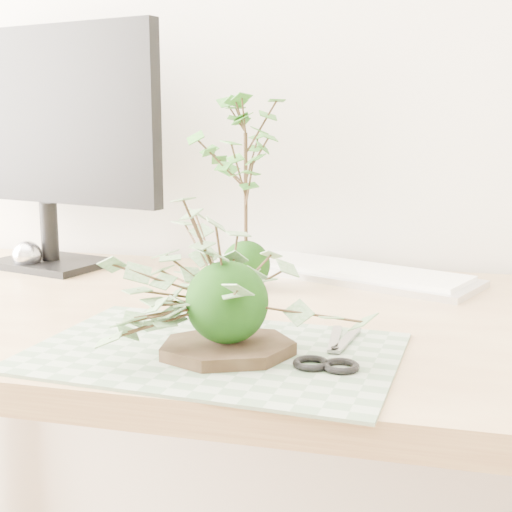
# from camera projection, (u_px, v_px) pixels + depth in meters

# --- Properties ---
(desk) EXTENTS (1.60, 0.70, 0.74)m
(desk) POSITION_uv_depth(u_px,v_px,m) (255.00, 367.00, 1.07)
(desk) COLOR tan
(desk) RESTS_ON ground_plane
(cutting_mat) EXTENTS (0.46, 0.32, 0.00)m
(cutting_mat) POSITION_uv_depth(u_px,v_px,m) (214.00, 352.00, 0.86)
(cutting_mat) COLOR #577456
(cutting_mat) RESTS_ON desk
(stone_dish) EXTENTS (0.22, 0.22, 0.01)m
(stone_dish) POSITION_uv_depth(u_px,v_px,m) (227.00, 348.00, 0.84)
(stone_dish) COLOR black
(stone_dish) RESTS_ON cutting_mat
(ivy_kokedama) EXTENTS (0.34, 0.34, 0.20)m
(ivy_kokedama) POSITION_uv_depth(u_px,v_px,m) (227.00, 264.00, 0.82)
(ivy_kokedama) COLOR black
(ivy_kokedama) RESTS_ON stone_dish
(maple_kokedama) EXTENTS (0.23, 0.23, 0.34)m
(maple_kokedama) POSITION_uv_depth(u_px,v_px,m) (246.00, 145.00, 1.14)
(maple_kokedama) COLOR black
(maple_kokedama) RESTS_ON desk
(keyboard) EXTENTS (0.52, 0.33, 0.02)m
(keyboard) POSITION_uv_depth(u_px,v_px,m) (338.00, 271.00, 1.28)
(keyboard) COLOR silver
(keyboard) RESTS_ON desk
(monitor) EXTENTS (0.49, 0.19, 0.44)m
(monitor) POSITION_uv_depth(u_px,v_px,m) (46.00, 131.00, 1.32)
(monitor) COLOR black
(monitor) RESTS_ON desk
(foil_ball) EXTENTS (0.05, 0.05, 0.05)m
(foil_ball) POSITION_uv_depth(u_px,v_px,m) (27.00, 255.00, 1.33)
(foil_ball) COLOR white
(foil_ball) RESTS_ON desk
(scissors) EXTENTS (0.08, 0.17, 0.01)m
(scissors) POSITION_uv_depth(u_px,v_px,m) (330.00, 359.00, 0.82)
(scissors) COLOR gray
(scissors) RESTS_ON cutting_mat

